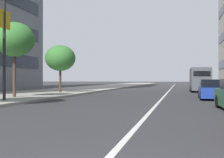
% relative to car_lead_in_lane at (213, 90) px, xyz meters
% --- Properties ---
extents(sidewalk_right_plaza, '(160.00, 8.63, 0.15)m').
position_rel_car_lead_in_lane_xyz_m(sidewalk_right_plaza, '(10.85, 15.15, -0.58)').
color(sidewalk_right_plaza, '#A39E93').
rests_on(sidewalk_right_plaza, ground).
extents(lane_centre_stripe, '(110.00, 0.16, 0.01)m').
position_rel_car_lead_in_lane_xyz_m(lane_centre_stripe, '(15.85, 3.50, -0.65)').
color(lane_centre_stripe, silver).
rests_on(lane_centre_stripe, ground).
extents(car_lead_in_lane, '(4.24, 1.93, 1.38)m').
position_rel_car_lead_in_lane_xyz_m(car_lead_in_lane, '(0.00, 0.00, 0.00)').
color(car_lead_in_lane, navy).
rests_on(car_lead_in_lane, ground).
extents(delivery_van_ahead, '(5.07, 2.13, 2.65)m').
position_rel_car_lead_in_lane_xyz_m(delivery_van_ahead, '(12.41, 0.04, 0.76)').
color(delivery_van_ahead, '#4C5156').
rests_on(delivery_van_ahead, ground).
extents(street_lamp_with_banners, '(1.26, 2.26, 9.00)m').
position_rel_car_lead_in_lane_xyz_m(street_lamp_with_banners, '(-6.01, 12.14, 4.80)').
color(street_lamp_with_banners, '#232326').
rests_on(street_lamp_with_banners, sidewalk_right_plaza).
extents(street_tree_by_lamp_post, '(2.87, 2.87, 5.28)m').
position_rel_car_lead_in_lane_xyz_m(street_tree_by_lamp_post, '(-2.81, 13.67, 3.54)').
color(street_tree_by_lamp_post, '#473323').
rests_on(street_tree_by_lamp_post, sidewalk_right_plaza).
extents(street_tree_near_plaza_corner, '(2.94, 2.94, 4.56)m').
position_rel_car_lead_in_lane_xyz_m(street_tree_near_plaza_corner, '(5.32, 13.58, 2.80)').
color(street_tree_near_plaza_corner, '#473323').
rests_on(street_tree_near_plaza_corner, sidewalk_right_plaza).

